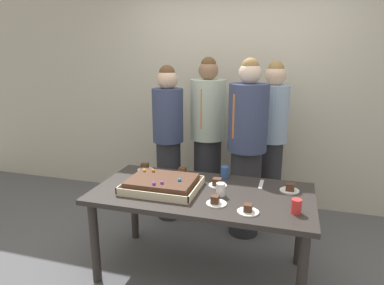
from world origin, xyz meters
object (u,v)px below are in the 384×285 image
plated_slice_far_right (145,168)px  person_serving_front (168,141)px  plated_slice_near_left (182,173)px  person_far_right_suit (208,136)px  plated_slice_near_right (216,202)px  person_striped_tie_right (247,148)px  cake_server_utensil (261,184)px  person_green_shirt_behind (272,139)px  party_table (202,201)px  drink_cup_far_end (225,172)px  plated_slice_center_front (248,210)px  plated_slice_center_back (217,184)px  drink_cup_middle (221,189)px  drink_cup_nearest (296,206)px  sheet_cake (162,184)px  plated_slice_far_left (290,189)px

plated_slice_far_right → person_serving_front: person_serving_front is taller
plated_slice_near_left → person_far_right_suit: bearing=88.7°
plated_slice_near_right → person_striped_tie_right: bearing=84.7°
plated_slice_near_left → plated_slice_near_right: (0.41, -0.48, -0.01)m
cake_server_utensil → person_green_shirt_behind: (0.02, 0.89, 0.17)m
party_table → person_far_right_suit: bearing=101.8°
plated_slice_near_left → drink_cup_far_end: (0.37, 0.07, 0.02)m
plated_slice_center_front → plated_slice_near_right: bearing=164.5°
plated_slice_center_back → person_striped_tie_right: bearing=76.2°
drink_cup_middle → person_serving_front: 1.19m
plated_slice_center_front → drink_cup_middle: size_ratio=1.50×
drink_cup_nearest → person_serving_front: person_serving_front is taller
person_serving_front → person_green_shirt_behind: size_ratio=0.98×
drink_cup_far_end → person_far_right_suit: person_far_right_suit is taller
person_green_shirt_behind → person_far_right_suit: bearing=-54.4°
cake_server_utensil → person_striped_tie_right: (-0.19, 0.49, 0.17)m
party_table → plated_slice_near_left: bearing=132.1°
plated_slice_center_front → cake_server_utensil: plated_slice_center_front is taller
sheet_cake → drink_cup_far_end: 0.58m
cake_server_utensil → person_far_right_suit: 1.10m
plated_slice_center_front → cake_server_utensil: 0.54m
plated_slice_near_left → drink_cup_nearest: bearing=-25.8°
plated_slice_near_left → person_green_shirt_behind: (0.71, 0.88, 0.15)m
plated_slice_far_right → plated_slice_center_front: plated_slice_far_right is taller
party_table → plated_slice_far_right: plated_slice_far_right is taller
plated_slice_far_left → plated_slice_center_front: plated_slice_far_left is taller
party_table → plated_slice_near_left: size_ratio=11.41×
plated_slice_far_right → plated_slice_center_back: size_ratio=1.00×
drink_cup_middle → plated_slice_near_right: bearing=-90.2°
person_serving_front → person_far_right_suit: bearing=107.0°
plated_slice_near_left → drink_cup_middle: drink_cup_middle is taller
sheet_cake → cake_server_utensil: bearing=22.4°
drink_cup_far_end → cake_server_utensil: bearing=-14.4°
plated_slice_far_right → cake_server_utensil: plated_slice_far_right is taller
sheet_cake → plated_slice_far_right: (-0.31, 0.37, -0.02)m
sheet_cake → drink_cup_middle: 0.47m
person_serving_front → cake_server_utensil: bearing=42.4°
drink_cup_middle → person_striped_tie_right: person_striped_tie_right is taller
plated_slice_far_left → person_striped_tie_right: 0.71m
party_table → plated_slice_far_left: size_ratio=11.41×
plated_slice_far_left → drink_cup_far_end: 0.57m
party_table → plated_slice_center_back: plated_slice_center_back is taller
plated_slice_center_back → drink_cup_nearest: size_ratio=1.50×
cake_server_utensil → person_far_right_suit: (-0.67, 0.86, 0.17)m
drink_cup_middle → person_far_right_suit: person_far_right_suit is taller
plated_slice_far_left → plated_slice_center_front: (-0.27, -0.46, -0.00)m
plated_slice_near_right → drink_cup_middle: bearing=89.8°
plated_slice_near_left → drink_cup_far_end: size_ratio=1.50×
drink_cup_nearest → drink_cup_middle: (-0.55, 0.14, 0.00)m
party_table → plated_slice_near_right: plated_slice_near_right is taller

